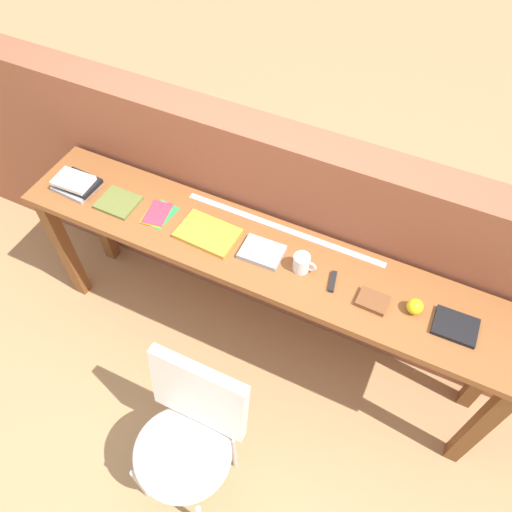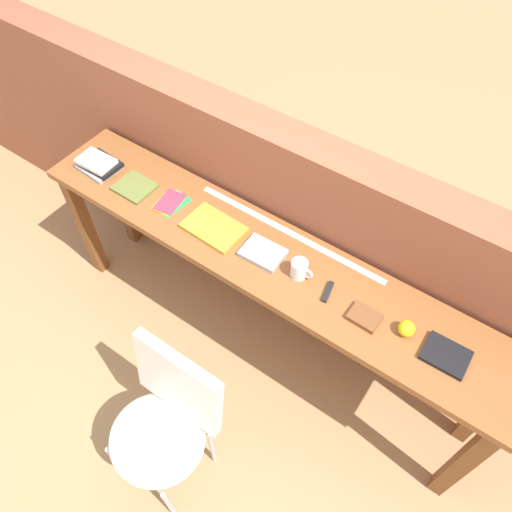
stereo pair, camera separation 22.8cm
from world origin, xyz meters
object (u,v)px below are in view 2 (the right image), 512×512
book_open_centre (214,228)px  sports_ball_small (407,329)px  book_stack_leftmost (99,164)px  book_repair_rightmost (446,355)px  multitool_folded (328,292)px  leather_journal_brown (364,317)px  magazine_cycling (135,187)px  pamphlet_pile_colourful (170,203)px  chair_white_moulded (165,420)px  mug (300,269)px

book_open_centre → sports_ball_small: size_ratio=4.08×
book_stack_leftmost → sports_ball_small: 1.75m
book_repair_rightmost → sports_ball_small: bearing=177.2°
multitool_folded → sports_ball_small: size_ratio=1.57×
leather_journal_brown → magazine_cycling: bearing=-179.1°
book_stack_leftmost → pamphlet_pile_colourful: (0.48, 0.02, -0.03)m
book_stack_leftmost → magazine_cycling: bearing=-0.4°
book_stack_leftmost → sports_ball_small: bearing=0.8°
pamphlet_pile_colourful → sports_ball_small: size_ratio=2.58×
leather_journal_brown → book_repair_rightmost: bearing=6.4°
leather_journal_brown → sports_ball_small: 0.18m
multitool_folded → book_repair_rightmost: 0.54m
chair_white_moulded → sports_ball_small: size_ratio=12.71×
book_open_centre → leather_journal_brown: leather_journal_brown is taller
chair_white_moulded → mug: mug is taller
chair_white_moulded → book_repair_rightmost: book_repair_rightmost is taller
pamphlet_pile_colourful → book_open_centre: bearing=-1.2°
book_open_centre → sports_ball_small: bearing=3.2°
magazine_cycling → book_open_centre: 0.51m
book_open_centre → book_repair_rightmost: book_open_centre is taller
pamphlet_pile_colourful → mug: (0.77, 0.00, 0.04)m
book_repair_rightmost → pamphlet_pile_colourful: bearing=178.7°
book_open_centre → multitool_folded: (0.63, -0.00, -0.00)m
book_stack_leftmost → sports_ball_small: sports_ball_small is taller
pamphlet_pile_colourful → book_open_centre: size_ratio=0.63×
magazine_cycling → multitool_folded: bearing=1.2°
magazine_cycling → book_open_centre: bearing=2.3°
magazine_cycling → pamphlet_pile_colourful: magazine_cycling is taller
sports_ball_small → leather_journal_brown: bearing=-168.0°
leather_journal_brown → book_repair_rightmost: 0.35m
book_stack_leftmost → book_open_centre: bearing=1.1°
pamphlet_pile_colourful → leather_journal_brown: (1.11, -0.03, 0.01)m
magazine_cycling → multitool_folded: (1.14, 0.02, -0.00)m
mug → book_repair_rightmost: 0.69m
pamphlet_pile_colourful → mug: 0.77m
pamphlet_pile_colourful → sports_ball_small: 1.28m
mug → multitool_folded: (0.15, -0.01, -0.04)m
chair_white_moulded → sports_ball_small: bearing=48.5°
book_stack_leftmost → leather_journal_brown: bearing=-0.4°
mug → book_repair_rightmost: bearing=-0.1°
magazine_cycling → book_repair_rightmost: (1.68, 0.02, 0.00)m
multitool_folded → leather_journal_brown: bearing=-7.2°
chair_white_moulded → book_stack_leftmost: bearing=144.5°
book_stack_leftmost → book_repair_rightmost: 1.93m
book_open_centre → magazine_cycling: bearing=-175.6°
book_open_centre → mug: (0.48, 0.01, 0.03)m
chair_white_moulded → mug: size_ratio=8.10×
multitool_folded → leather_journal_brown: (0.19, -0.02, 0.00)m
book_open_centre → leather_journal_brown: bearing=0.8°
book_open_centre → book_repair_rightmost: bearing=2.8°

